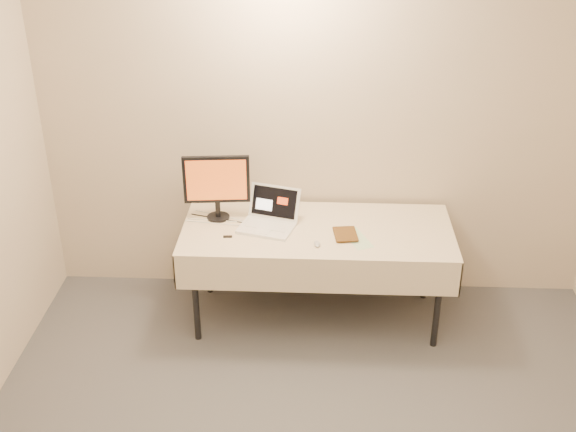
{
  "coord_description": "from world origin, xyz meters",
  "views": [
    {
      "loc": [
        0.0,
        -2.3,
        3.13
      ],
      "look_at": [
        -0.2,
        1.99,
        0.86
      ],
      "focal_mm": 45.0,
      "sensor_mm": 36.0,
      "label": 1
    }
  ],
  "objects_px": {
    "table": "(317,236)",
    "laptop": "(270,217)",
    "monitor": "(217,183)",
    "book": "(335,223)"
  },
  "relations": [
    {
      "from": "laptop",
      "to": "table",
      "type": "bearing_deg",
      "value": 9.24
    },
    {
      "from": "laptop",
      "to": "monitor",
      "type": "height_order",
      "value": "monitor"
    },
    {
      "from": "table",
      "to": "book",
      "type": "height_order",
      "value": "book"
    },
    {
      "from": "table",
      "to": "laptop",
      "type": "distance_m",
      "value": 0.35
    },
    {
      "from": "laptop",
      "to": "book",
      "type": "height_order",
      "value": "laptop"
    },
    {
      "from": "table",
      "to": "laptop",
      "type": "bearing_deg",
      "value": 172.93
    },
    {
      "from": "monitor",
      "to": "book",
      "type": "relative_size",
      "value": 2.32
    },
    {
      "from": "monitor",
      "to": "laptop",
      "type": "bearing_deg",
      "value": -18.33
    },
    {
      "from": "table",
      "to": "monitor",
      "type": "bearing_deg",
      "value": 169.87
    },
    {
      "from": "laptop",
      "to": "monitor",
      "type": "distance_m",
      "value": 0.44
    }
  ]
}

